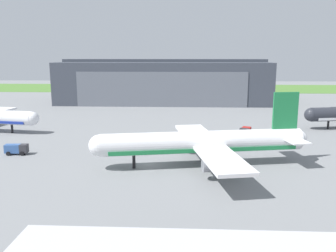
{
  "coord_description": "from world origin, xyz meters",
  "views": [
    {
      "loc": [
        6.43,
        -62.61,
        19.8
      ],
      "look_at": [
        2.51,
        16.94,
        4.04
      ],
      "focal_mm": 38.27,
      "sensor_mm": 36.0,
      "label": 1
    }
  ],
  "objects_px": {
    "airliner_near_right": "(203,143)",
    "stair_truck": "(245,131)",
    "baggage_tug": "(16,149)",
    "maintenance_hangar": "(164,81)"
  },
  "relations": [
    {
      "from": "baggage_tug",
      "to": "stair_truck",
      "type": "bearing_deg",
      "value": 22.67
    },
    {
      "from": "baggage_tug",
      "to": "stair_truck",
      "type": "relative_size",
      "value": 1.0
    },
    {
      "from": "baggage_tug",
      "to": "stair_truck",
      "type": "distance_m",
      "value": 53.47
    },
    {
      "from": "airliner_near_right",
      "to": "stair_truck",
      "type": "distance_m",
      "value": 28.78
    },
    {
      "from": "maintenance_hangar",
      "to": "stair_truck",
      "type": "bearing_deg",
      "value": -70.18
    },
    {
      "from": "maintenance_hangar",
      "to": "airliner_near_right",
      "type": "relative_size",
      "value": 2.19
    },
    {
      "from": "airliner_near_right",
      "to": "baggage_tug",
      "type": "height_order",
      "value": "airliner_near_right"
    },
    {
      "from": "baggage_tug",
      "to": "stair_truck",
      "type": "height_order",
      "value": "baggage_tug"
    },
    {
      "from": "maintenance_hangar",
      "to": "airliner_near_right",
      "type": "xyz_separation_m",
      "value": [
        12.56,
        -94.15,
        -4.41
      ]
    },
    {
      "from": "maintenance_hangar",
      "to": "stair_truck",
      "type": "height_order",
      "value": "maintenance_hangar"
    }
  ]
}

